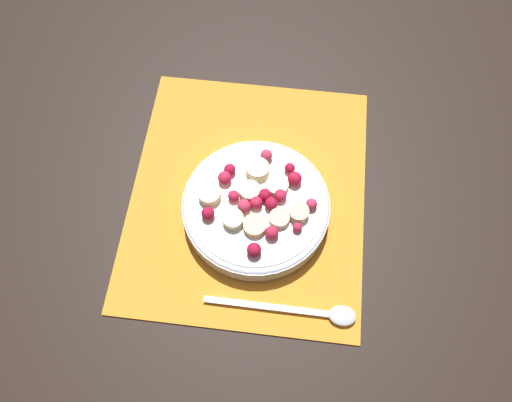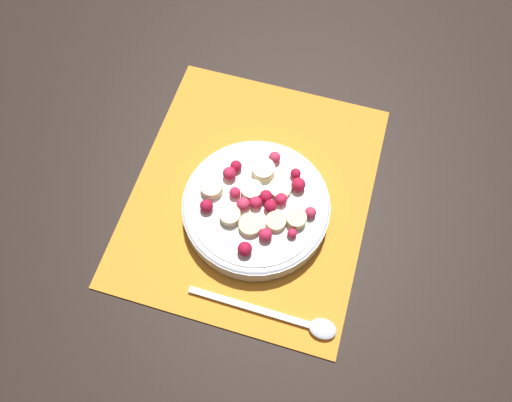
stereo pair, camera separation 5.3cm
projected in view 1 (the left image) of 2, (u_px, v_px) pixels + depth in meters
The scene contains 4 objects.
ground_plane at pixel (248, 195), 0.79m from camera, with size 3.00×3.00×0.00m, color black.
placemat at pixel (248, 194), 0.78m from camera, with size 0.43×0.36×0.01m.
fruit_bowl at pixel (256, 206), 0.75m from camera, with size 0.22×0.22×0.05m.
spoon at pixel (311, 312), 0.70m from camera, with size 0.03×0.22×0.01m.
Camera 1 is at (-0.34, -0.05, 0.70)m, focal length 35.00 mm.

